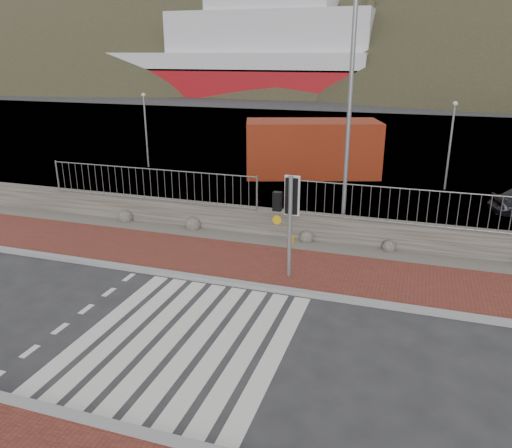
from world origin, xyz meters
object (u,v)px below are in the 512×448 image
(streetlight, at_px, (355,95))
(shipping_container, at_px, (312,148))
(traffic_signal_far, at_px, (289,205))
(ferry, at_px, (231,59))

(streetlight, relative_size, shipping_container, 1.26)
(traffic_signal_far, height_order, streetlight, streetlight)
(traffic_signal_far, distance_m, streetlight, 5.08)
(traffic_signal_far, bearing_deg, streetlight, -102.53)
(ferry, xyz_separation_m, traffic_signal_far, (26.04, -63.98, -3.16))
(traffic_signal_far, bearing_deg, ferry, -65.92)
(ferry, distance_m, shipping_container, 56.51)
(traffic_signal_far, bearing_deg, shipping_container, -78.87)
(traffic_signal_far, relative_size, streetlight, 0.35)
(shipping_container, bearing_deg, ferry, 96.68)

